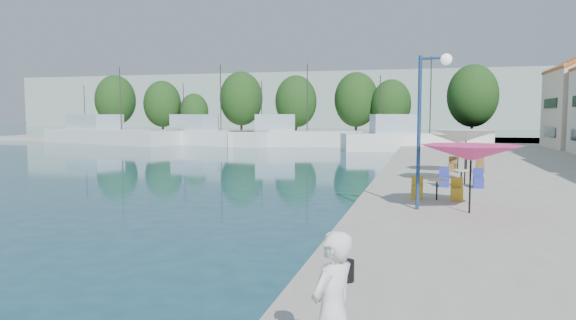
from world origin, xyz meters
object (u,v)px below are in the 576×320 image
(umbrella_white, at_px, (466,135))
(bollard, at_px, (346,271))
(umbrella_cream, at_px, (459,139))
(person, at_px, (333,312))
(umbrella_pink, at_px, (471,153))
(trawler_01, at_px, (108,135))
(trawler_04, at_px, (412,140))
(trawler_02, at_px, (207,136))
(trawler_03, at_px, (291,137))
(street_lamp, at_px, (430,103))

(umbrella_white, xyz_separation_m, bollard, (-3.12, -14.84, -2.00))
(umbrella_cream, distance_m, person, 23.52)
(umbrella_pink, height_order, umbrella_white, umbrella_white)
(trawler_01, relative_size, trawler_04, 1.43)
(trawler_02, height_order, trawler_04, same)
(trawler_03, bearing_deg, trawler_04, -32.75)
(trawler_04, relative_size, umbrella_cream, 5.48)
(bollard, bearing_deg, person, -83.80)
(trawler_03, height_order, trawler_04, same)
(person, bearing_deg, trawler_01, -117.79)
(trawler_01, height_order, trawler_04, same)
(trawler_02, relative_size, umbrella_cream, 6.16)
(trawler_04, xyz_separation_m, umbrella_pink, (2.80, -38.41, 1.44))
(umbrella_white, height_order, person, umbrella_white)
(trawler_01, height_order, street_lamp, trawler_01)
(umbrella_cream, height_order, bollard, umbrella_cream)
(trawler_04, distance_m, person, 49.90)
(street_lamp, height_order, person, street_lamp)
(trawler_01, distance_m, umbrella_cream, 52.14)
(trawler_03, xyz_separation_m, bollard, (14.20, -50.02, -0.27))
(trawler_01, height_order, trawler_02, same)
(umbrella_cream, relative_size, person, 1.57)
(trawler_02, height_order, person, trawler_02)
(umbrella_cream, xyz_separation_m, bollard, (-3.08, -19.50, -1.63))
(trawler_01, height_order, umbrella_pink, trawler_01)
(umbrella_pink, height_order, umbrella_cream, umbrella_pink)
(bollard, bearing_deg, trawler_02, 116.58)
(umbrella_white, height_order, street_lamp, street_lamp)
(person, bearing_deg, trawler_02, -128.87)
(trawler_01, relative_size, trawler_02, 1.27)
(umbrella_pink, relative_size, umbrella_white, 1.06)
(trawler_03, xyz_separation_m, umbrella_white, (17.32, -35.19, 1.73))
(umbrella_white, bearing_deg, trawler_04, 95.76)
(trawler_01, relative_size, umbrella_pink, 7.17)
(umbrella_white, distance_m, person, 18.93)
(trawler_04, distance_m, bollard, 46.04)
(umbrella_white, bearing_deg, trawler_02, 128.74)
(trawler_04, xyz_separation_m, umbrella_cream, (3.11, -26.54, 1.36))
(trawler_04, bearing_deg, bollard, -107.88)
(umbrella_pink, bearing_deg, bollard, -109.90)
(trawler_02, xyz_separation_m, trawler_04, (24.86, -3.71, 0.00))
(trawler_01, height_order, person, trawler_01)
(trawler_03, bearing_deg, trawler_02, 164.41)
(trawler_03, relative_size, umbrella_cream, 5.59)
(umbrella_white, bearing_deg, umbrella_cream, 90.41)
(umbrella_pink, height_order, street_lamp, street_lamp)
(trawler_02, xyz_separation_m, trawler_03, (10.69, 0.27, 0.00))
(umbrella_pink, distance_m, person, 11.76)
(trawler_03, distance_m, person, 55.83)
(trawler_04, height_order, street_lamp, trawler_04)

